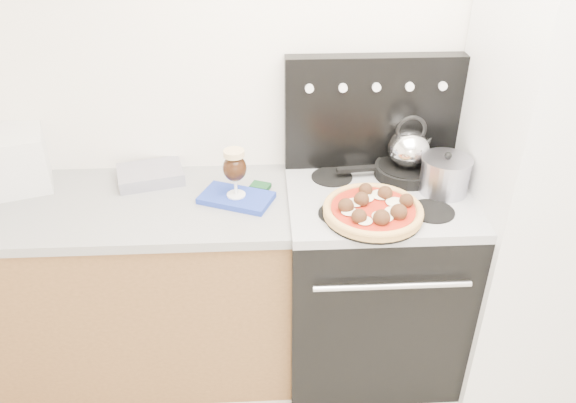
{
  "coord_description": "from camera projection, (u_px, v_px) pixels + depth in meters",
  "views": [
    {
      "loc": [
        -0.4,
        -0.81,
        2.1
      ],
      "look_at": [
        -0.31,
        1.05,
        0.97
      ],
      "focal_mm": 35.0,
      "sensor_mm": 36.0,
      "label": 1
    }
  ],
  "objects": [
    {
      "name": "stock_pot",
      "position": [
        445.0,
        176.0,
        2.31
      ],
      "size": [
        0.2,
        0.2,
        0.14
      ],
      "primitive_type": "cylinder",
      "rotation": [
        0.0,
        0.0,
        -0.01
      ],
      "color": "#A5A4B3",
      "rests_on": "cooktop"
    },
    {
      "name": "base_cabinet",
      "position": [
        129.0,
        290.0,
        2.56
      ],
      "size": [
        1.45,
        0.6,
        0.86
      ],
      "primitive_type": "cube",
      "color": "brown",
      "rests_on": "ground"
    },
    {
      "name": "backguard",
      "position": [
        372.0,
        112.0,
        2.44
      ],
      "size": [
        0.76,
        0.08,
        0.5
      ],
      "primitive_type": "cube",
      "color": "black",
      "rests_on": "cooktop"
    },
    {
      "name": "fridge",
      "position": [
        548.0,
        186.0,
        2.33
      ],
      "size": [
        0.64,
        0.68,
        1.9
      ],
      "primitive_type": "cube",
      "color": "silver",
      "rests_on": "ground"
    },
    {
      "name": "tea_kettle",
      "position": [
        409.0,
        146.0,
        2.39
      ],
      "size": [
        0.22,
        0.22,
        0.2
      ],
      "primitive_type": null,
      "rotation": [
        0.0,
        0.0,
        0.32
      ],
      "color": "white",
      "rests_on": "skillet"
    },
    {
      "name": "cooktop",
      "position": [
        379.0,
        198.0,
        2.34
      ],
      "size": [
        0.76,
        0.65,
        0.04
      ],
      "primitive_type": "cube",
      "color": "#ADADB2",
      "rests_on": "stove_body"
    },
    {
      "name": "countertop",
      "position": [
        114.0,
        206.0,
        2.33
      ],
      "size": [
        1.48,
        0.63,
        0.04
      ],
      "primitive_type": "cube",
      "color": "gray",
      "rests_on": "base_cabinet"
    },
    {
      "name": "foil_sheet",
      "position": [
        150.0,
        175.0,
        2.46
      ],
      "size": [
        0.32,
        0.27,
        0.06
      ],
      "primitive_type": "cube",
      "rotation": [
        0.0,
        0.0,
        0.26
      ],
      "color": "silver",
      "rests_on": "countertop"
    },
    {
      "name": "stove_body",
      "position": [
        370.0,
        283.0,
        2.58
      ],
      "size": [
        0.76,
        0.65,
        0.88
      ],
      "primitive_type": "cube",
      "color": "black",
      "rests_on": "ground"
    },
    {
      "name": "pizza_pan",
      "position": [
        372.0,
        216.0,
        2.18
      ],
      "size": [
        0.48,
        0.48,
        0.01
      ],
      "primitive_type": "cylinder",
      "rotation": [
        0.0,
        0.0,
        0.34
      ],
      "color": "black",
      "rests_on": "cooktop"
    },
    {
      "name": "skillet",
      "position": [
        406.0,
        171.0,
        2.45
      ],
      "size": [
        0.3,
        0.3,
        0.05
      ],
      "primitive_type": "cylinder",
      "rotation": [
        0.0,
        0.0,
        0.09
      ],
      "color": "black",
      "rests_on": "cooktop"
    },
    {
      "name": "oven_mitt",
      "position": [
        236.0,
        198.0,
        2.32
      ],
      "size": [
        0.33,
        0.27,
        0.02
      ],
      "primitive_type": "cube",
      "rotation": [
        0.0,
        0.0,
        -0.4
      ],
      "color": "#2037A5",
      "rests_on": "countertop"
    },
    {
      "name": "room_shell",
      "position": [
        426.0,
        259.0,
        1.41
      ],
      "size": [
        3.52,
        3.01,
        2.52
      ],
      "color": "beige",
      "rests_on": "ground"
    },
    {
      "name": "beer_glass",
      "position": [
        235.0,
        173.0,
        2.26
      ],
      "size": [
        0.12,
        0.12,
        0.21
      ],
      "primitive_type": null,
      "rotation": [
        0.0,
        0.0,
        0.3
      ],
      "color": "black",
      "rests_on": "oven_mitt"
    },
    {
      "name": "pizza",
      "position": [
        373.0,
        208.0,
        2.16
      ],
      "size": [
        0.46,
        0.46,
        0.05
      ],
      "primitive_type": null,
      "rotation": [
        0.0,
        0.0,
        0.23
      ],
      "color": "#D7BC6D",
      "rests_on": "pizza_pan"
    }
  ]
}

